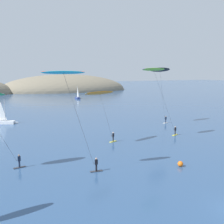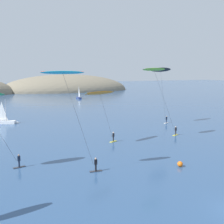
{
  "view_description": "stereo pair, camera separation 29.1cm",
  "coord_description": "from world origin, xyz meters",
  "px_view_note": "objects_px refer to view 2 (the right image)",
  "views": [
    {
      "loc": [
        -20.55,
        -14.57,
        11.91
      ],
      "look_at": [
        -1.08,
        22.47,
        5.9
      ],
      "focal_mm": 45.0,
      "sensor_mm": 36.0,
      "label": 1
    },
    {
      "loc": [
        -20.29,
        -14.7,
        11.91
      ],
      "look_at": [
        -1.08,
        22.47,
        5.9
      ],
      "focal_mm": 45.0,
      "sensor_mm": 36.0,
      "label": 2
    }
  ],
  "objects_px": {
    "kitesurfer_lime": "(156,75)",
    "marker_buoy": "(180,164)",
    "kitesurfer_cyan": "(67,83)",
    "sailboat_far": "(79,97)",
    "sailboat_near": "(6,121)",
    "kitesurfer_orange": "(101,97)",
    "kitesurfer_black": "(161,73)"
  },
  "relations": [
    {
      "from": "kitesurfer_cyan",
      "to": "marker_buoy",
      "type": "bearing_deg",
      "value": -15.83
    },
    {
      "from": "kitesurfer_cyan",
      "to": "kitesurfer_lime",
      "type": "relative_size",
      "value": 0.95
    },
    {
      "from": "sailboat_near",
      "to": "marker_buoy",
      "type": "relative_size",
      "value": 8.14
    },
    {
      "from": "sailboat_near",
      "to": "kitesurfer_cyan",
      "type": "height_order",
      "value": "kitesurfer_cyan"
    },
    {
      "from": "kitesurfer_black",
      "to": "sailboat_far",
      "type": "bearing_deg",
      "value": 85.45
    },
    {
      "from": "sailboat_far",
      "to": "kitesurfer_orange",
      "type": "xyz_separation_m",
      "value": [
        -25.05,
        -77.15,
        7.25
      ]
    },
    {
      "from": "kitesurfer_cyan",
      "to": "kitesurfer_orange",
      "type": "height_order",
      "value": "kitesurfer_cyan"
    },
    {
      "from": "kitesurfer_black",
      "to": "kitesurfer_cyan",
      "type": "height_order",
      "value": "kitesurfer_black"
    },
    {
      "from": "sailboat_far",
      "to": "kitesurfer_cyan",
      "type": "relative_size",
      "value": 0.49
    },
    {
      "from": "kitesurfer_orange",
      "to": "kitesurfer_cyan",
      "type": "bearing_deg",
      "value": -130.91
    },
    {
      "from": "sailboat_far",
      "to": "marker_buoy",
      "type": "xyz_separation_m",
      "value": [
        -20.84,
        -91.61,
        -0.29
      ]
    },
    {
      "from": "kitesurfer_black",
      "to": "kitesurfer_cyan",
      "type": "xyz_separation_m",
      "value": [
        -28.97,
        -21.07,
        -1.02
      ]
    },
    {
      "from": "kitesurfer_black",
      "to": "kitesurfer_lime",
      "type": "height_order",
      "value": "kitesurfer_black"
    },
    {
      "from": "kitesurfer_black",
      "to": "kitesurfer_orange",
      "type": "bearing_deg",
      "value": -152.18
    },
    {
      "from": "kitesurfer_black",
      "to": "marker_buoy",
      "type": "bearing_deg",
      "value": -121.98
    },
    {
      "from": "kitesurfer_orange",
      "to": "kitesurfer_lime",
      "type": "relative_size",
      "value": 0.71
    },
    {
      "from": "sailboat_near",
      "to": "sailboat_far",
      "type": "height_order",
      "value": "same"
    },
    {
      "from": "kitesurfer_cyan",
      "to": "kitesurfer_orange",
      "type": "distance_m",
      "value": 14.36
    },
    {
      "from": "kitesurfer_orange",
      "to": "marker_buoy",
      "type": "height_order",
      "value": "kitesurfer_orange"
    },
    {
      "from": "sailboat_far",
      "to": "marker_buoy",
      "type": "bearing_deg",
      "value": -102.82
    },
    {
      "from": "kitesurfer_cyan",
      "to": "kitesurfer_black",
      "type": "bearing_deg",
      "value": 36.03
    },
    {
      "from": "sailboat_far",
      "to": "kitesurfer_cyan",
      "type": "bearing_deg",
      "value": -111.33
    },
    {
      "from": "marker_buoy",
      "to": "sailboat_far",
      "type": "bearing_deg",
      "value": 77.18
    },
    {
      "from": "kitesurfer_lime",
      "to": "marker_buoy",
      "type": "relative_size",
      "value": 18.08
    },
    {
      "from": "kitesurfer_orange",
      "to": "marker_buoy",
      "type": "bearing_deg",
      "value": -73.79
    },
    {
      "from": "sailboat_near",
      "to": "marker_buoy",
      "type": "height_order",
      "value": "sailboat_near"
    },
    {
      "from": "kitesurfer_orange",
      "to": "kitesurfer_lime",
      "type": "xyz_separation_m",
      "value": [
        10.23,
        -0.75,
        3.41
      ]
    },
    {
      "from": "kitesurfer_lime",
      "to": "marker_buoy",
      "type": "distance_m",
      "value": 18.55
    },
    {
      "from": "sailboat_near",
      "to": "kitesurfer_lime",
      "type": "height_order",
      "value": "kitesurfer_lime"
    },
    {
      "from": "kitesurfer_cyan",
      "to": "marker_buoy",
      "type": "xyz_separation_m",
      "value": [
        13.43,
        -3.81,
        -10.29
      ]
    },
    {
      "from": "sailboat_far",
      "to": "kitesurfer_lime",
      "type": "xyz_separation_m",
      "value": [
        -14.81,
        -77.89,
        10.66
      ]
    },
    {
      "from": "sailboat_near",
      "to": "kitesurfer_lime",
      "type": "bearing_deg",
      "value": -52.11
    }
  ]
}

